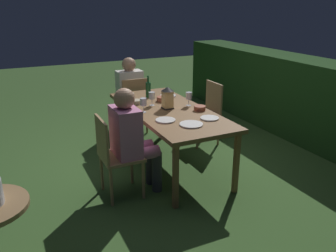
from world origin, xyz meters
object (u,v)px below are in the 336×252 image
Objects in this scene: person_in_cream at (128,90)px; bowl_dip at (129,95)px; lantern_centerpiece at (167,97)px; bowl_bread at (136,102)px; plate_c at (210,118)px; plate_d at (166,120)px; person_in_pink at (132,136)px; chair_side_left_b at (114,153)px; chair_side_right_a at (207,110)px; bowl_salad at (200,108)px; plate_a at (191,124)px; green_bottle_on_table at (148,89)px; wine_glass_c at (189,96)px; chair_head_near at (133,103)px; wine_glass_b at (152,96)px; bowl_olives at (163,99)px; dining_table at (168,113)px; plate_b at (168,96)px; wine_glass_a at (143,103)px.

bowl_dip is at bearing -18.49° from person_in_cream.
lantern_centerpiece is 0.78m from bowl_dip.
lantern_centerpiece is 0.46m from bowl_bread.
person_in_cream reaches higher than plate_c.
person_in_pink is at bearing -82.13° from plate_d.
chair_side_left_b is at bearing -94.64° from plate_c.
bowl_salad is (0.66, -0.51, 0.27)m from chair_side_right_a.
plate_a is at bearing -38.19° from chair_side_right_a.
bowl_dip is (-0.30, -1.05, 0.27)m from chair_side_right_a.
plate_c is (1.97, 0.25, 0.10)m from person_in_cream.
bowl_bread is (-1.00, -0.24, 0.02)m from plate_a.
plate_a is (1.22, -0.02, -0.10)m from green_bottle_on_table.
person_in_cream is 4.34× the size of lantern_centerpiece.
person_in_cream is at bearing 161.76° from person_in_pink.
person_in_cream is 6.80× the size of wine_glass_c.
plate_a is 1.15× the size of plate_d.
chair_head_near is 6.30× the size of bowl_salad.
wine_glass_c is at bearing 63.67° from wine_glass_b.
plate_d is 1.14m from bowl_dip.
green_bottle_on_table is 1.17× the size of plate_a.
bowl_olives is 0.52m from bowl_dip.
dining_table is 0.45m from plate_d.
bowl_bread reaches higher than dining_table.
chair_side_left_b reaches higher than plate_b.
bowl_dip reaches higher than dining_table.
plate_a is 0.30m from plate_c.
lantern_centerpiece reaches higher than plate_d.
wine_glass_c is (-0.01, 0.29, 0.17)m from dining_table.
bowl_salad is (0.23, 0.31, -0.12)m from lantern_centerpiece.
plate_b is at bearing -175.07° from bowl_salad.
bowl_olives reaches higher than bowl_bread.
chair_head_near is 4.03× the size of plate_b.
person_in_cream is at bearing 174.53° from wine_glass_b.
wine_glass_c is 0.53m from plate_b.
chair_side_right_a is at bearing 82.08° from plate_b.
wine_glass_c is 0.66m from bowl_bread.
wine_glass_a is at bearing -49.78° from bowl_olives.
wine_glass_c is (1.42, 0.29, 0.21)m from person_in_cream.
person_in_cream is 1.85m from plate_d.
chair_side_right_a reaches higher than plate_d.
chair_head_near is 5.30× the size of bowl_olives.
wine_glass_c is 0.90m from bowl_dip.
plate_a and plate_c have the same top height.
green_bottle_on_table reaches higher than bowl_dip.
bowl_bread reaches higher than plate_a.
lantern_centerpiece is at bearing 93.42° from wine_glass_a.
wine_glass_a is (-0.44, 0.31, 0.21)m from person_in_pink.
wine_glass_b is 1.00× the size of wine_glass_c.
bowl_dip is (-0.96, -0.54, -0.00)m from bowl_salad.
plate_a is (0.64, -0.03, -0.14)m from lantern_centerpiece.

